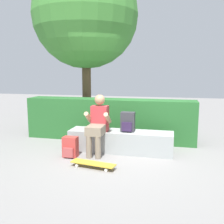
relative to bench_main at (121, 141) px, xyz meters
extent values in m
plane|color=gray|center=(0.00, -0.31, -0.22)|extent=(24.00, 24.00, 0.00)
cube|color=#989E9C|center=(0.00, 0.00, 0.00)|extent=(2.14, 0.52, 0.44)
cube|color=#B73338|center=(-0.42, -0.08, 0.48)|extent=(0.34, 0.22, 0.52)
sphere|color=tan|center=(-0.42, -0.08, 0.86)|extent=(0.21, 0.21, 0.21)
cube|color=gray|center=(-0.42, -0.39, 0.30)|extent=(0.32, 0.40, 0.17)
cylinder|color=gray|center=(-0.51, -0.54, 0.00)|extent=(0.11, 0.11, 0.44)
cylinder|color=gray|center=(-0.33, -0.54, 0.00)|extent=(0.11, 0.11, 0.44)
cylinder|color=tan|center=(-0.62, -0.22, 0.52)|extent=(0.09, 0.33, 0.27)
cylinder|color=tan|center=(-0.22, -0.22, 0.52)|extent=(0.09, 0.33, 0.27)
cube|color=gold|center=(-0.28, -1.01, -0.14)|extent=(0.82, 0.33, 0.02)
cylinder|color=silver|center=(0.01, -0.98, -0.19)|extent=(0.06, 0.04, 0.05)
cylinder|color=silver|center=(-0.02, -1.13, -0.19)|extent=(0.06, 0.04, 0.05)
cylinder|color=silver|center=(-0.54, -0.89, -0.19)|extent=(0.06, 0.04, 0.05)
cylinder|color=silver|center=(-0.57, -1.03, -0.19)|extent=(0.06, 0.04, 0.05)
cube|color=#333338|center=(0.15, 0.00, 0.42)|extent=(0.28, 0.18, 0.40)
cube|color=#2F1F41|center=(0.15, -0.12, 0.34)|extent=(0.20, 0.05, 0.18)
cube|color=#B23833|center=(-0.88, -0.55, -0.02)|extent=(0.28, 0.18, 0.40)
cube|color=#AA4543|center=(-0.88, -0.67, -0.10)|extent=(0.20, 0.05, 0.18)
cube|color=#255E28|center=(-0.46, 0.88, 0.28)|extent=(4.07, 0.56, 1.00)
cylinder|color=brown|center=(-1.29, 1.64, 1.09)|extent=(0.24, 0.24, 2.62)
sphere|color=#3D7F33|center=(-1.29, 1.64, 2.89)|extent=(2.77, 2.77, 2.77)
camera|label=1|loc=(1.01, -5.05, 1.43)|focal=41.09mm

